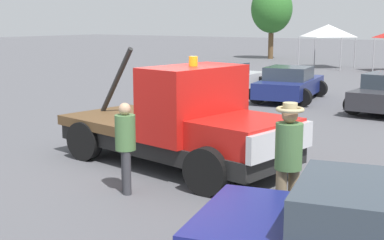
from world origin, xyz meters
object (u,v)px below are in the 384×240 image
object	(u,v)px
person_at_hood	(125,141)
parked_car_silver	(224,79)
canopy_tent_white	(328,31)
person_near_truck	(289,154)
tree_left	(272,9)
parked_car_navy	(289,84)
tow_truck	(184,125)

from	to	relation	value
person_at_hood	parked_car_silver	xyz separation A→B (m)	(-5.38, 12.49, -0.31)
person_at_hood	parked_car_silver	world-z (taller)	person_at_hood
person_at_hood	canopy_tent_white	world-z (taller)	canopy_tent_white
parked_car_silver	canopy_tent_white	xyz separation A→B (m)	(-0.88, 14.82, 1.79)
person_at_hood	person_near_truck	bearing A→B (deg)	-45.23
parked_car_silver	tree_left	world-z (taller)	tree_left
person_at_hood	parked_car_navy	distance (m)	12.60
canopy_tent_white	tree_left	world-z (taller)	tree_left
person_near_truck	parked_car_navy	distance (m)	13.33
parked_car_navy	tow_truck	bearing A→B (deg)	-177.11
person_near_truck	canopy_tent_white	bearing A→B (deg)	-38.85
parked_car_navy	parked_car_silver	bearing A→B (deg)	78.90
person_near_truck	person_at_hood	world-z (taller)	person_near_truck
parked_car_navy	canopy_tent_white	distance (m)	15.55
tow_truck	person_near_truck	bearing A→B (deg)	-20.86
tree_left	person_near_truck	bearing A→B (deg)	-63.73
tow_truck	person_near_truck	size ratio (longest dim) A/B	3.03
person_near_truck	parked_car_navy	bearing A→B (deg)	-34.03
tow_truck	parked_car_silver	size ratio (longest dim) A/B	1.31
person_at_hood	tree_left	bearing A→B (deg)	62.84
tow_truck	parked_car_navy	world-z (taller)	tow_truck
parked_car_silver	tree_left	xyz separation A→B (m)	(-7.81, 20.66, 3.36)
tow_truck	tree_left	xyz separation A→B (m)	(-13.10, 31.16, 3.08)
person_at_hood	parked_car_silver	distance (m)	13.60
tow_truck	tree_left	world-z (taller)	tree_left
person_at_hood	tree_left	distance (m)	35.80
parked_car_navy	canopy_tent_white	size ratio (longest dim) A/B	1.55
person_near_truck	parked_car_navy	xyz separation A→B (m)	(-5.38, 12.18, -0.48)
parked_car_navy	canopy_tent_white	world-z (taller)	canopy_tent_white
tow_truck	parked_car_silver	xyz separation A→B (m)	(-5.29, 10.50, -0.29)
person_near_truck	canopy_tent_white	world-z (taller)	canopy_tent_white
tree_left	parked_car_navy	bearing A→B (deg)	-62.34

